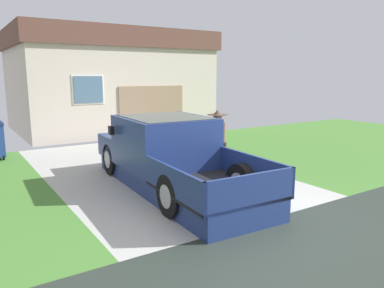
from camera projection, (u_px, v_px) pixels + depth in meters
ground at (352, 268)px, 5.02m from camera, size 29.20×18.60×0.18m
pickup_truck at (166, 155)px, 8.65m from camera, size 2.13×5.57×1.61m
person_with_hat at (217, 138)px, 9.62m from camera, size 0.54×0.54×1.68m
handbag at (222, 170)px, 9.57m from camera, size 0.39×0.16×0.44m
house_with_garage at (108, 81)px, 17.70m from camera, size 8.50×6.70×4.47m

